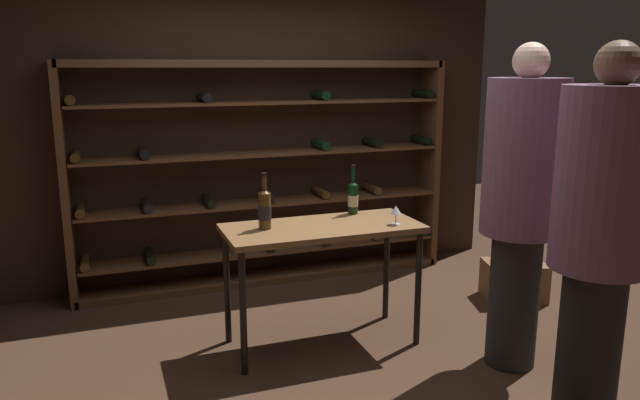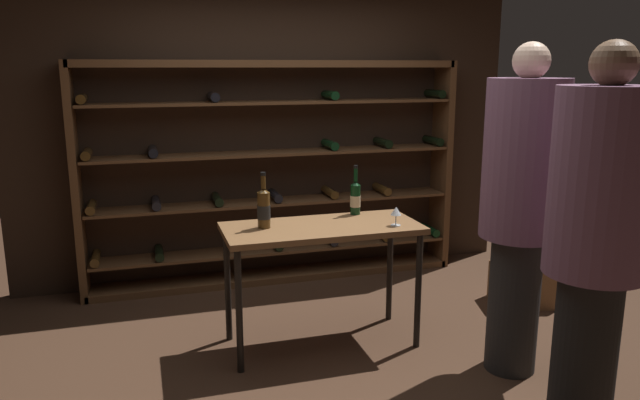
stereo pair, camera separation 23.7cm
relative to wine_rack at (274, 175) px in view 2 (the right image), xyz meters
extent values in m
plane|color=#472D1E|center=(0.03, -1.58, -0.96)|extent=(9.58, 9.58, 0.00)
cube|color=#332319|center=(0.03, 0.21, 0.39)|extent=(4.54, 0.10, 2.69)
cube|color=brown|center=(-1.63, 0.00, 0.02)|extent=(0.06, 0.32, 1.95)
cube|color=brown|center=(1.64, 0.00, 0.02)|extent=(0.06, 0.32, 1.95)
cube|color=brown|center=(0.00, 0.00, 0.96)|extent=(3.27, 0.32, 0.06)
cube|color=brown|center=(0.00, 0.00, -0.93)|extent=(3.27, 0.32, 0.06)
cube|color=brown|center=(0.00, 0.00, -0.68)|extent=(3.19, 0.32, 0.02)
cylinder|color=#4C3314|center=(-1.53, 0.00, -0.62)|extent=(0.08, 0.30, 0.08)
cylinder|color=black|center=(-1.02, 0.00, -0.62)|extent=(0.08, 0.30, 0.08)
cylinder|color=black|center=(0.00, 0.00, -0.62)|extent=(0.08, 0.30, 0.08)
cylinder|color=black|center=(0.51, 0.00, -0.62)|extent=(0.08, 0.30, 0.08)
cylinder|color=#4C3314|center=(1.03, 0.00, -0.62)|extent=(0.08, 0.30, 0.08)
cylinder|color=black|center=(1.54, 0.00, -0.62)|extent=(0.08, 0.30, 0.08)
cube|color=brown|center=(0.00, 0.00, -0.24)|extent=(3.19, 0.32, 0.02)
cylinder|color=#4C3314|center=(-1.53, 0.00, -0.18)|extent=(0.08, 0.30, 0.08)
cylinder|color=black|center=(-1.02, 0.00, -0.18)|extent=(0.08, 0.30, 0.08)
cylinder|color=black|center=(-0.51, 0.00, -0.18)|extent=(0.08, 0.30, 0.08)
cylinder|color=black|center=(0.00, 0.00, -0.18)|extent=(0.08, 0.30, 0.08)
cylinder|color=#4C3314|center=(0.51, 0.00, -0.18)|extent=(0.08, 0.30, 0.08)
cylinder|color=#4C3314|center=(1.03, 0.00, -0.18)|extent=(0.08, 0.30, 0.08)
cube|color=brown|center=(0.00, 0.00, 0.20)|extent=(3.19, 0.32, 0.02)
cylinder|color=#4C3314|center=(-1.53, 0.00, 0.25)|extent=(0.08, 0.30, 0.08)
cylinder|color=black|center=(-1.02, 0.00, 0.25)|extent=(0.08, 0.30, 0.08)
cylinder|color=black|center=(0.51, 0.00, 0.25)|extent=(0.08, 0.30, 0.08)
cylinder|color=black|center=(1.03, 0.00, 0.25)|extent=(0.08, 0.30, 0.08)
cylinder|color=black|center=(1.54, 0.00, 0.25)|extent=(0.08, 0.30, 0.08)
cube|color=brown|center=(0.00, 0.00, 0.64)|extent=(3.19, 0.32, 0.02)
cylinder|color=#4C3314|center=(-1.53, 0.00, 0.69)|extent=(0.08, 0.30, 0.08)
cylinder|color=black|center=(-0.51, 0.00, 0.69)|extent=(0.08, 0.30, 0.08)
cylinder|color=black|center=(0.51, 0.00, 0.69)|extent=(0.08, 0.30, 0.08)
cylinder|color=black|center=(1.54, 0.00, 0.69)|extent=(0.08, 0.30, 0.08)
cube|color=brown|center=(0.02, -1.38, -0.13)|extent=(1.32, 0.59, 0.04)
cylinder|color=black|center=(-0.60, -1.62, -0.55)|extent=(0.04, 0.04, 0.81)
cylinder|color=black|center=(0.63, -1.62, -0.55)|extent=(0.04, 0.04, 0.81)
cylinder|color=black|center=(-0.60, -1.13, -0.55)|extent=(0.04, 0.04, 0.81)
cylinder|color=black|center=(0.63, -1.13, -0.55)|extent=(0.04, 0.04, 0.81)
cylinder|color=black|center=(1.04, -2.74, -0.52)|extent=(0.33, 0.33, 0.87)
cylinder|color=#7A516B|center=(1.04, -2.74, 0.38)|extent=(0.50, 0.50, 0.94)
sphere|color=brown|center=(1.04, -2.74, 0.95)|extent=(0.22, 0.22, 0.22)
cylinder|color=#292929|center=(1.07, -2.07, -0.52)|extent=(0.31, 0.31, 0.88)
cylinder|color=#7A516B|center=(1.07, -2.07, 0.40)|extent=(0.48, 0.48, 0.95)
sphere|color=beige|center=(1.07, -2.07, 0.97)|extent=(0.22, 0.22, 0.22)
cube|color=brown|center=(1.80, -1.15, -0.80)|extent=(0.56, 0.46, 0.31)
cylinder|color=#4C3314|center=(-0.37, -1.33, 0.01)|extent=(0.08, 0.08, 0.24)
cone|color=#4C3314|center=(-0.37, -1.33, 0.15)|extent=(0.08, 0.08, 0.03)
cylinder|color=#4C3314|center=(-0.37, -1.33, 0.20)|extent=(0.03, 0.03, 0.09)
cylinder|color=black|center=(-0.37, -1.33, 0.26)|extent=(0.03, 0.03, 0.02)
cylinder|color=black|center=(-0.37, -1.33, 0.00)|extent=(0.09, 0.09, 0.09)
cylinder|color=black|center=(0.34, -1.15, 0.00)|extent=(0.07, 0.07, 0.21)
cone|color=black|center=(0.34, -1.15, 0.12)|extent=(0.07, 0.07, 0.03)
cylinder|color=black|center=(0.34, -1.15, 0.18)|extent=(0.03, 0.03, 0.10)
cylinder|color=black|center=(0.34, -1.15, 0.24)|extent=(0.03, 0.03, 0.02)
cylinder|color=#C6B28C|center=(0.34, -1.15, -0.01)|extent=(0.08, 0.08, 0.08)
cylinder|color=silver|center=(0.49, -1.53, -0.10)|extent=(0.07, 0.07, 0.00)
cylinder|color=silver|center=(0.49, -1.53, -0.07)|extent=(0.01, 0.01, 0.07)
cone|color=silver|center=(0.49, -1.53, 0.00)|extent=(0.07, 0.07, 0.06)
cylinder|color=#590A14|center=(0.49, -1.53, -0.02)|extent=(0.04, 0.04, 0.02)
camera|label=1|loc=(-1.35, -5.04, 0.94)|focal=33.81mm
camera|label=2|loc=(-1.13, -5.12, 0.94)|focal=33.81mm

